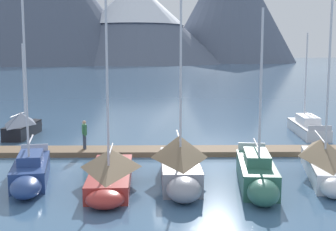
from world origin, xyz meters
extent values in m
plane|color=#426689|center=(0.00, 0.00, 0.00)|extent=(700.00, 700.00, 0.00)
cone|color=slate|center=(1.17, 195.60, 18.55)|extent=(79.44, 79.44, 37.10)
cone|color=white|center=(1.17, 195.60, 27.29)|extent=(44.36, 44.36, 19.73)
cone|color=slate|center=(48.83, 212.98, 30.03)|extent=(66.05, 66.05, 60.05)
cube|color=brown|center=(0.00, 4.00, 0.15)|extent=(23.63, 3.63, 0.30)
cylinder|color=#38383D|center=(-0.06, 3.14, 0.12)|extent=(22.57, 1.81, 0.24)
cylinder|color=#38383D|center=(0.06, 4.86, 0.12)|extent=(22.57, 1.81, 0.24)
cube|color=black|center=(-9.97, 10.40, 0.46)|extent=(1.92, 4.60, 0.93)
ellipsoid|color=black|center=(-9.65, 12.89, 0.46)|extent=(1.35, 1.76, 0.88)
cube|color=black|center=(-9.97, 10.40, 0.89)|extent=(1.95, 4.52, 0.06)
cylinder|color=silver|center=(-9.89, 11.02, 3.73)|extent=(0.10, 0.10, 5.61)
cylinder|color=silver|center=(-10.07, 9.64, 1.67)|extent=(0.44, 2.77, 0.08)
pyramid|color=slate|center=(-10.02, 10.07, 1.36)|extent=(2.05, 3.75, 0.86)
cube|color=navy|center=(-7.05, -1.20, 0.46)|extent=(2.02, 4.83, 0.92)
ellipsoid|color=navy|center=(-6.73, -3.88, 0.46)|extent=(1.49, 2.18, 0.87)
cube|color=#121D39|center=(-7.05, -1.20, 0.88)|extent=(2.05, 4.74, 0.06)
cylinder|color=silver|center=(-6.94, -2.10, 5.02)|extent=(0.10, 0.10, 8.21)
cylinder|color=silver|center=(-7.08, -0.90, 1.89)|extent=(0.36, 2.41, 0.08)
cube|color=#2F4A8A|center=(-7.03, -1.32, 1.13)|extent=(1.28, 2.22, 0.42)
cube|color=silver|center=(-7.31, 1.05, 1.10)|extent=(1.34, 0.25, 0.36)
cube|color=#B2332D|center=(-3.31, -2.27, 0.37)|extent=(1.96, 5.98, 0.74)
ellipsoid|color=#B2332D|center=(-3.41, -5.47, 0.37)|extent=(1.55, 1.43, 0.71)
cube|color=#501614|center=(-3.31, -2.27, 0.70)|extent=(2.00, 5.86, 0.06)
cylinder|color=silver|center=(-3.34, -3.33, 4.93)|extent=(0.10, 0.10, 8.36)
cylinder|color=silver|center=(-3.30, -1.98, 1.58)|extent=(0.17, 2.72, 0.08)
pyramid|color=#7A664C|center=(-3.29, -1.82, 1.16)|extent=(2.17, 4.80, 0.83)
cube|color=#93939E|center=(-0.12, -1.93, 0.53)|extent=(1.96, 5.49, 1.05)
ellipsoid|color=#93939E|center=(-0.28, -4.96, 0.53)|extent=(1.52, 1.92, 1.00)
cube|color=#424247|center=(-0.12, -1.93, 1.01)|extent=(1.99, 5.39, 0.06)
cylinder|color=silver|center=(-0.15, -2.46, 4.80)|extent=(0.10, 0.10, 7.49)
cylinder|color=silver|center=(-0.06, -0.81, 1.94)|extent=(0.25, 3.30, 0.08)
pyramid|color=#7A664C|center=(-0.10, -1.53, 1.58)|extent=(2.15, 4.43, 1.05)
cube|color=#336B56|center=(3.28, -2.76, 0.54)|extent=(2.39, 5.42, 1.07)
ellipsoid|color=#336B56|center=(2.76, -5.66, 0.54)|extent=(1.57, 2.03, 1.02)
cube|color=#163027|center=(3.28, -2.76, 1.03)|extent=(2.41, 5.32, 0.06)
cylinder|color=silver|center=(3.10, -3.77, 4.44)|extent=(0.10, 0.10, 6.74)
cylinder|color=silver|center=(3.32, -2.51, 1.84)|extent=(0.52, 2.52, 0.08)
cube|color=#3A7560|center=(3.25, -2.89, 1.30)|extent=(1.44, 2.50, 0.47)
cube|color=silver|center=(3.72, -0.26, 1.25)|extent=(1.34, 0.33, 0.36)
cube|color=white|center=(6.81, -1.77, 0.44)|extent=(2.91, 6.44, 0.89)
ellipsoid|color=white|center=(5.95, -5.03, 0.44)|extent=(1.43, 1.51, 0.84)
cube|color=slate|center=(6.81, -1.77, 0.85)|extent=(2.91, 6.32, 0.06)
cylinder|color=silver|center=(6.66, -2.33, 4.58)|extent=(0.10, 0.10, 7.39)
cylinder|color=silver|center=(7.12, -0.57, 1.75)|extent=(1.00, 3.53, 0.08)
pyramid|color=#7A664C|center=(6.93, -1.31, 1.35)|extent=(2.83, 5.28, 0.91)
cube|color=silver|center=(10.52, 9.55, 0.39)|extent=(2.49, 6.46, 0.78)
ellipsoid|color=silver|center=(10.96, 12.89, 0.39)|extent=(1.58, 1.41, 0.74)
cube|color=slate|center=(10.52, 9.55, 0.74)|extent=(2.52, 6.34, 0.06)
cylinder|color=silver|center=(10.68, 10.75, 4.06)|extent=(0.10, 0.10, 6.56)
cylinder|color=silver|center=(10.43, 8.84, 1.53)|extent=(0.58, 3.85, 0.08)
cube|color=white|center=(10.54, 9.71, 1.06)|extent=(1.54, 2.96, 0.58)
cube|color=silver|center=(10.12, 6.51, 0.96)|extent=(1.52, 0.30, 0.36)
cylinder|color=#384256|center=(-5.04, 4.27, 0.73)|extent=(0.14, 0.14, 0.86)
cylinder|color=#384256|center=(-5.11, 4.52, 0.73)|extent=(0.14, 0.14, 0.86)
cube|color=#387A4C|center=(-5.08, 4.40, 1.46)|extent=(0.32, 0.43, 0.60)
sphere|color=tan|center=(-5.08, 4.40, 1.88)|extent=(0.22, 0.22, 0.22)
cylinder|color=#387A4C|center=(-5.00, 4.16, 1.39)|extent=(0.09, 0.09, 0.62)
cylinder|color=#387A4C|center=(-5.15, 4.64, 1.39)|extent=(0.09, 0.09, 0.62)
camera|label=1|loc=(-2.45, -23.02, 6.07)|focal=50.06mm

